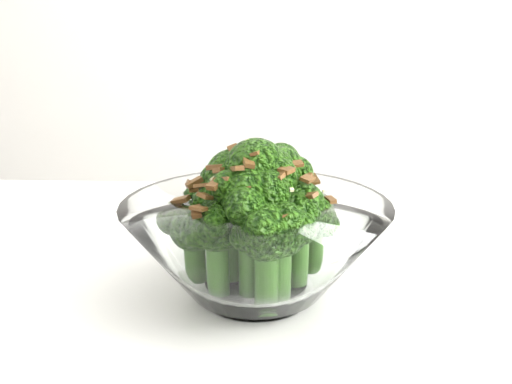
# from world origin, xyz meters

# --- Properties ---
(table) EXTENTS (1.31, 0.97, 0.75)m
(table) POSITION_xyz_m (-0.09, -0.08, 0.68)
(table) COLOR white
(table) RESTS_ON ground
(broccoli_dish) EXTENTS (0.24, 0.24, 0.15)m
(broccoli_dish) POSITION_xyz_m (0.15, -0.03, 0.81)
(broccoli_dish) COLOR white
(broccoli_dish) RESTS_ON table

